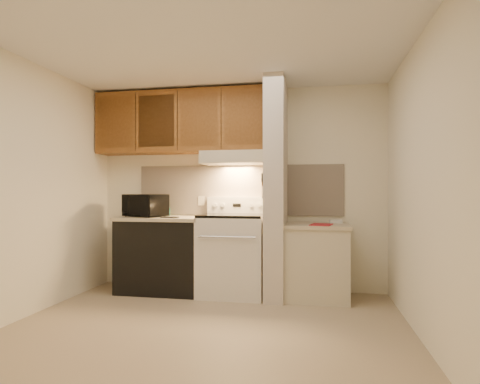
# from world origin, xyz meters

# --- Properties ---
(floor) EXTENTS (3.60, 3.60, 0.00)m
(floor) POSITION_xyz_m (0.00, 0.00, 0.00)
(floor) COLOR tan
(floor) RESTS_ON ground
(ceiling) EXTENTS (3.60, 3.60, 0.00)m
(ceiling) POSITION_xyz_m (0.00, 0.00, 2.50)
(ceiling) COLOR white
(ceiling) RESTS_ON wall_back
(wall_back) EXTENTS (3.60, 2.50, 0.02)m
(wall_back) POSITION_xyz_m (0.00, 1.50, 1.25)
(wall_back) COLOR white
(wall_back) RESTS_ON floor
(wall_left) EXTENTS (0.02, 3.00, 2.50)m
(wall_left) POSITION_xyz_m (-1.80, 0.00, 1.25)
(wall_left) COLOR white
(wall_left) RESTS_ON floor
(wall_right) EXTENTS (0.02, 3.00, 2.50)m
(wall_right) POSITION_xyz_m (1.80, 0.00, 1.25)
(wall_right) COLOR white
(wall_right) RESTS_ON floor
(backsplash) EXTENTS (2.60, 0.02, 0.63)m
(backsplash) POSITION_xyz_m (0.00, 1.49, 1.24)
(backsplash) COLOR #F3DFCB
(backsplash) RESTS_ON wall_back
(range_body) EXTENTS (0.76, 0.65, 0.92)m
(range_body) POSITION_xyz_m (0.00, 1.16, 0.46)
(range_body) COLOR silver
(range_body) RESTS_ON floor
(oven_window) EXTENTS (0.50, 0.01, 0.30)m
(oven_window) POSITION_xyz_m (0.00, 0.84, 0.50)
(oven_window) COLOR black
(oven_window) RESTS_ON range_body
(oven_handle) EXTENTS (0.65, 0.02, 0.02)m
(oven_handle) POSITION_xyz_m (0.00, 0.80, 0.72)
(oven_handle) COLOR silver
(oven_handle) RESTS_ON range_body
(cooktop) EXTENTS (0.74, 0.64, 0.03)m
(cooktop) POSITION_xyz_m (0.00, 1.16, 0.94)
(cooktop) COLOR black
(cooktop) RESTS_ON range_body
(range_backguard) EXTENTS (0.76, 0.08, 0.20)m
(range_backguard) POSITION_xyz_m (0.00, 1.44, 1.05)
(range_backguard) COLOR silver
(range_backguard) RESTS_ON range_body
(range_display) EXTENTS (0.10, 0.01, 0.04)m
(range_display) POSITION_xyz_m (0.00, 1.40, 1.05)
(range_display) COLOR black
(range_display) RESTS_ON range_backguard
(range_knob_left_outer) EXTENTS (0.05, 0.02, 0.05)m
(range_knob_left_outer) POSITION_xyz_m (-0.28, 1.40, 1.05)
(range_knob_left_outer) COLOR silver
(range_knob_left_outer) RESTS_ON range_backguard
(range_knob_left_inner) EXTENTS (0.05, 0.02, 0.05)m
(range_knob_left_inner) POSITION_xyz_m (-0.18, 1.40, 1.05)
(range_knob_left_inner) COLOR silver
(range_knob_left_inner) RESTS_ON range_backguard
(range_knob_right_inner) EXTENTS (0.05, 0.02, 0.05)m
(range_knob_right_inner) POSITION_xyz_m (0.18, 1.40, 1.05)
(range_knob_right_inner) COLOR silver
(range_knob_right_inner) RESTS_ON range_backguard
(range_knob_right_outer) EXTENTS (0.05, 0.02, 0.05)m
(range_knob_right_outer) POSITION_xyz_m (0.28, 1.40, 1.05)
(range_knob_right_outer) COLOR silver
(range_knob_right_outer) RESTS_ON range_backguard
(dishwasher_front) EXTENTS (1.00, 0.63, 0.87)m
(dishwasher_front) POSITION_xyz_m (-0.88, 1.17, 0.43)
(dishwasher_front) COLOR black
(dishwasher_front) RESTS_ON floor
(left_countertop) EXTENTS (1.04, 0.67, 0.04)m
(left_countertop) POSITION_xyz_m (-0.88, 1.17, 0.89)
(left_countertop) COLOR #C1B394
(left_countertop) RESTS_ON dishwasher_front
(spoon_rest) EXTENTS (0.22, 0.09, 0.01)m
(spoon_rest) POSITION_xyz_m (-0.71, 0.97, 0.92)
(spoon_rest) COLOR black
(spoon_rest) RESTS_ON left_countertop
(teal_jar) EXTENTS (0.11, 0.11, 0.10)m
(teal_jar) POSITION_xyz_m (-0.91, 1.39, 0.96)
(teal_jar) COLOR #1F5E50
(teal_jar) RESTS_ON left_countertop
(outlet) EXTENTS (0.08, 0.01, 0.12)m
(outlet) POSITION_xyz_m (-0.48, 1.48, 1.10)
(outlet) COLOR beige
(outlet) RESTS_ON backsplash
(microwave) EXTENTS (0.59, 0.50, 0.27)m
(microwave) POSITION_xyz_m (-1.10, 1.15, 1.05)
(microwave) COLOR black
(microwave) RESTS_ON left_countertop
(partition_pillar) EXTENTS (0.22, 0.70, 2.50)m
(partition_pillar) POSITION_xyz_m (0.51, 1.15, 1.25)
(partition_pillar) COLOR beige
(partition_pillar) RESTS_ON floor
(pillar_trim) EXTENTS (0.01, 0.70, 0.04)m
(pillar_trim) POSITION_xyz_m (0.39, 1.15, 1.30)
(pillar_trim) COLOR brown
(pillar_trim) RESTS_ON partition_pillar
(knife_strip) EXTENTS (0.02, 0.42, 0.04)m
(knife_strip) POSITION_xyz_m (0.39, 1.10, 1.32)
(knife_strip) COLOR black
(knife_strip) RESTS_ON partition_pillar
(knife_blade_a) EXTENTS (0.01, 0.03, 0.16)m
(knife_blade_a) POSITION_xyz_m (0.38, 0.94, 1.22)
(knife_blade_a) COLOR silver
(knife_blade_a) RESTS_ON knife_strip
(knife_handle_a) EXTENTS (0.02, 0.02, 0.10)m
(knife_handle_a) POSITION_xyz_m (0.38, 0.94, 1.37)
(knife_handle_a) COLOR black
(knife_handle_a) RESTS_ON knife_strip
(knife_blade_b) EXTENTS (0.01, 0.04, 0.18)m
(knife_blade_b) POSITION_xyz_m (0.38, 1.01, 1.21)
(knife_blade_b) COLOR silver
(knife_blade_b) RESTS_ON knife_strip
(knife_handle_b) EXTENTS (0.02, 0.02, 0.10)m
(knife_handle_b) POSITION_xyz_m (0.38, 1.03, 1.37)
(knife_handle_b) COLOR black
(knife_handle_b) RESTS_ON knife_strip
(knife_blade_c) EXTENTS (0.01, 0.04, 0.20)m
(knife_blade_c) POSITION_xyz_m (0.38, 1.10, 1.20)
(knife_blade_c) COLOR silver
(knife_blade_c) RESTS_ON knife_strip
(knife_handle_c) EXTENTS (0.02, 0.02, 0.10)m
(knife_handle_c) POSITION_xyz_m (0.38, 1.11, 1.37)
(knife_handle_c) COLOR black
(knife_handle_c) RESTS_ON knife_strip
(knife_blade_d) EXTENTS (0.01, 0.04, 0.16)m
(knife_blade_d) POSITION_xyz_m (0.38, 1.17, 1.22)
(knife_blade_d) COLOR silver
(knife_blade_d) RESTS_ON knife_strip
(knife_handle_d) EXTENTS (0.02, 0.02, 0.10)m
(knife_handle_d) POSITION_xyz_m (0.38, 1.19, 1.37)
(knife_handle_d) COLOR black
(knife_handle_d) RESTS_ON knife_strip
(knife_blade_e) EXTENTS (0.01, 0.04, 0.18)m
(knife_blade_e) POSITION_xyz_m (0.38, 1.26, 1.21)
(knife_blade_e) COLOR silver
(knife_blade_e) RESTS_ON knife_strip
(knife_handle_e) EXTENTS (0.02, 0.02, 0.10)m
(knife_handle_e) POSITION_xyz_m (0.38, 1.27, 1.37)
(knife_handle_e) COLOR black
(knife_handle_e) RESTS_ON knife_strip
(oven_mitt) EXTENTS (0.03, 0.11, 0.26)m
(oven_mitt) POSITION_xyz_m (0.38, 1.32, 1.17)
(oven_mitt) COLOR slate
(oven_mitt) RESTS_ON partition_pillar
(right_cab_base) EXTENTS (0.70, 0.60, 0.81)m
(right_cab_base) POSITION_xyz_m (0.97, 1.15, 0.40)
(right_cab_base) COLOR beige
(right_cab_base) RESTS_ON floor
(right_countertop) EXTENTS (0.74, 0.64, 0.04)m
(right_countertop) POSITION_xyz_m (0.97, 1.15, 0.83)
(right_countertop) COLOR #C1B394
(right_countertop) RESTS_ON right_cab_base
(red_folder) EXTENTS (0.27, 0.33, 0.01)m
(red_folder) POSITION_xyz_m (1.02, 1.00, 0.85)
(red_folder) COLOR maroon
(red_folder) RESTS_ON right_countertop
(white_box) EXTENTS (0.15, 0.12, 0.04)m
(white_box) POSITION_xyz_m (1.19, 1.33, 0.87)
(white_box) COLOR white
(white_box) RESTS_ON right_countertop
(range_hood) EXTENTS (0.78, 0.44, 0.15)m
(range_hood) POSITION_xyz_m (0.00, 1.28, 1.62)
(range_hood) COLOR beige
(range_hood) RESTS_ON upper_cabinets
(hood_lip) EXTENTS (0.78, 0.04, 0.06)m
(hood_lip) POSITION_xyz_m (0.00, 1.07, 1.58)
(hood_lip) COLOR beige
(hood_lip) RESTS_ON range_hood
(upper_cabinets) EXTENTS (2.18, 0.33, 0.77)m
(upper_cabinets) POSITION_xyz_m (-0.69, 1.32, 2.08)
(upper_cabinets) COLOR brown
(upper_cabinets) RESTS_ON wall_back
(cab_door_a) EXTENTS (0.46, 0.01, 0.63)m
(cab_door_a) POSITION_xyz_m (-1.51, 1.17, 2.08)
(cab_door_a) COLOR brown
(cab_door_a) RESTS_ON upper_cabinets
(cab_gap_a) EXTENTS (0.01, 0.01, 0.73)m
(cab_gap_a) POSITION_xyz_m (-1.23, 1.16, 2.08)
(cab_gap_a) COLOR black
(cab_gap_a) RESTS_ON upper_cabinets
(cab_door_b) EXTENTS (0.46, 0.01, 0.63)m
(cab_door_b) POSITION_xyz_m (-0.96, 1.17, 2.08)
(cab_door_b) COLOR brown
(cab_door_b) RESTS_ON upper_cabinets
(cab_gap_b) EXTENTS (0.01, 0.01, 0.73)m
(cab_gap_b) POSITION_xyz_m (-0.69, 1.16, 2.08)
(cab_gap_b) COLOR black
(cab_gap_b) RESTS_ON upper_cabinets
(cab_door_c) EXTENTS (0.46, 0.01, 0.63)m
(cab_door_c) POSITION_xyz_m (-0.42, 1.17, 2.08)
(cab_door_c) COLOR brown
(cab_door_c) RESTS_ON upper_cabinets
(cab_gap_c) EXTENTS (0.01, 0.01, 0.73)m
(cab_gap_c) POSITION_xyz_m (-0.14, 1.16, 2.08)
(cab_gap_c) COLOR black
(cab_gap_c) RESTS_ON upper_cabinets
(cab_door_d) EXTENTS (0.46, 0.01, 0.63)m
(cab_door_d) POSITION_xyz_m (0.13, 1.17, 2.08)
(cab_door_d) COLOR brown
(cab_door_d) RESTS_ON upper_cabinets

